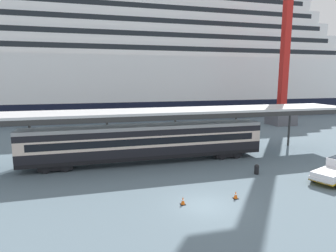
{
  "coord_description": "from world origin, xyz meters",
  "views": [
    {
      "loc": [
        -7.64,
        -17.94,
        8.98
      ],
      "look_at": [
        -0.59,
        8.18,
        4.5
      ],
      "focal_mm": 30.78,
      "sensor_mm": 36.0,
      "label": 1
    }
  ],
  "objects_px": {
    "quay_bollard": "(257,169)",
    "train_carriage": "(147,142)",
    "dockside_crane": "(290,15)",
    "traffic_cone_near": "(236,195)",
    "cruise_ship": "(97,62)",
    "traffic_cone_mid": "(183,201)"
  },
  "relations": [
    {
      "from": "quay_bollard",
      "to": "train_carriage",
      "type": "bearing_deg",
      "value": 145.14
    },
    {
      "from": "quay_bollard",
      "to": "dockside_crane",
      "type": "bearing_deg",
      "value": 49.22
    },
    {
      "from": "traffic_cone_near",
      "to": "quay_bollard",
      "type": "height_order",
      "value": "quay_bollard"
    },
    {
      "from": "cruise_ship",
      "to": "dockside_crane",
      "type": "relative_size",
      "value": 2.01
    },
    {
      "from": "traffic_cone_near",
      "to": "train_carriage",
      "type": "bearing_deg",
      "value": 112.59
    },
    {
      "from": "dockside_crane",
      "to": "traffic_cone_near",
      "type": "bearing_deg",
      "value": -131.52
    },
    {
      "from": "traffic_cone_near",
      "to": "quay_bollard",
      "type": "relative_size",
      "value": 0.63
    },
    {
      "from": "train_carriage",
      "to": "traffic_cone_near",
      "type": "xyz_separation_m",
      "value": [
        4.62,
        -11.1,
        -2.02
      ]
    },
    {
      "from": "traffic_cone_mid",
      "to": "dockside_crane",
      "type": "distance_m",
      "value": 47.18
    },
    {
      "from": "dockside_crane",
      "to": "quay_bollard",
      "type": "xyz_separation_m",
      "value": [
        -21.66,
        -25.11,
        -20.14
      ]
    },
    {
      "from": "train_carriage",
      "to": "quay_bollard",
      "type": "bearing_deg",
      "value": -34.86
    },
    {
      "from": "cruise_ship",
      "to": "traffic_cone_near",
      "type": "distance_m",
      "value": 56.25
    },
    {
      "from": "cruise_ship",
      "to": "dockside_crane",
      "type": "bearing_deg",
      "value": -35.2
    },
    {
      "from": "traffic_cone_mid",
      "to": "quay_bollard",
      "type": "bearing_deg",
      "value": 27.34
    },
    {
      "from": "cruise_ship",
      "to": "traffic_cone_near",
      "type": "height_order",
      "value": "cruise_ship"
    },
    {
      "from": "train_carriage",
      "to": "dockside_crane",
      "type": "bearing_deg",
      "value": 31.06
    },
    {
      "from": "dockside_crane",
      "to": "quay_bollard",
      "type": "distance_m",
      "value": 38.8
    },
    {
      "from": "traffic_cone_mid",
      "to": "cruise_ship",
      "type": "bearing_deg",
      "value": 94.4
    },
    {
      "from": "train_carriage",
      "to": "quay_bollard",
      "type": "distance_m",
      "value": 11.46
    },
    {
      "from": "train_carriage",
      "to": "quay_bollard",
      "type": "xyz_separation_m",
      "value": [
        9.29,
        -6.47,
        -1.8
      ]
    },
    {
      "from": "train_carriage",
      "to": "traffic_cone_near",
      "type": "bearing_deg",
      "value": -67.41
    },
    {
      "from": "train_carriage",
      "to": "dockside_crane",
      "type": "xyz_separation_m",
      "value": [
        30.95,
        18.64,
        18.34
      ]
    }
  ]
}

